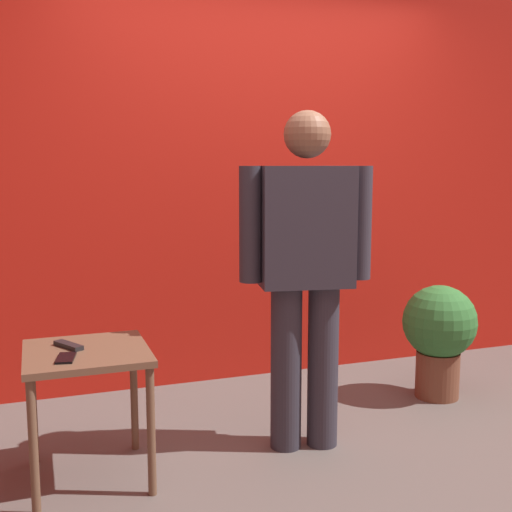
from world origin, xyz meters
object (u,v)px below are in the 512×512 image
Objects in this scene: potted_plant at (439,331)px; tv_remote at (68,345)px; standing_person at (306,264)px; cell_phone at (66,358)px; side_table at (87,370)px.

tv_remote is at bearing -172.52° from potted_plant.
cell_phone is at bearing -174.78° from standing_person.
cell_phone is (-0.09, -0.11, 0.10)m from side_table.
side_table is 0.17m from cell_phone.
cell_phone is at bearing -168.21° from potted_plant.
potted_plant is at bearing 22.83° from cell_phone.
tv_remote is 0.25× the size of potted_plant.
standing_person is 1.18m from cell_phone.
standing_person reaches higher than side_table.
standing_person is at bearing -33.74° from tv_remote.
standing_person reaches higher than cell_phone.
tv_remote is at bearing 176.53° from standing_person.
cell_phone is 0.17m from tv_remote.
cell_phone is 0.85× the size of tv_remote.
side_table is at bearing -70.59° from tv_remote.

